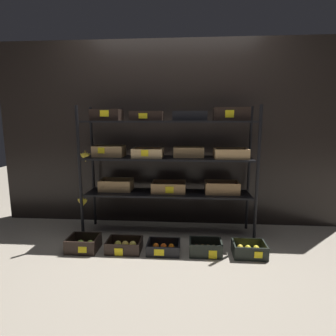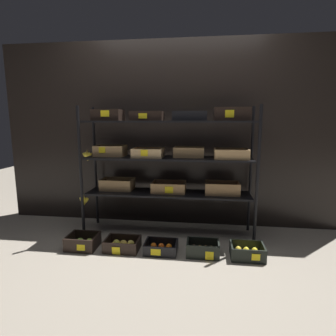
# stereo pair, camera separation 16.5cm
# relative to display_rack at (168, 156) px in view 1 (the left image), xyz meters

# --- Properties ---
(ground_plane) EXTENTS (10.00, 10.00, 0.00)m
(ground_plane) POSITION_rel_display_rack_xyz_m (0.00, -0.01, -0.90)
(ground_plane) COLOR gray
(storefront_wall) EXTENTS (4.26, 0.12, 2.22)m
(storefront_wall) POSITION_rel_display_rack_xyz_m (0.00, 0.39, 0.21)
(storefront_wall) COLOR black
(storefront_wall) RESTS_ON ground_plane
(display_rack) EXTENTS (1.99, 0.44, 1.44)m
(display_rack) POSITION_rel_display_rack_xyz_m (0.00, 0.00, 0.00)
(display_rack) COLOR black
(display_rack) RESTS_ON ground_plane
(crate_ground_apple_green) EXTENTS (0.30, 0.26, 0.14)m
(crate_ground_apple_green) POSITION_rel_display_rack_xyz_m (-0.81, -0.50, -0.85)
(crate_ground_apple_green) COLOR black
(crate_ground_apple_green) RESTS_ON ground_plane
(crate_ground_apple_gold) EXTENTS (0.34, 0.25, 0.12)m
(crate_ground_apple_gold) POSITION_rel_display_rack_xyz_m (-0.40, -0.49, -0.86)
(crate_ground_apple_gold) COLOR black
(crate_ground_apple_gold) RESTS_ON ground_plane
(crate_ground_tangerine) EXTENTS (0.32, 0.25, 0.10)m
(crate_ground_tangerine) POSITION_rel_display_rack_xyz_m (-0.01, -0.49, -0.86)
(crate_ground_tangerine) COLOR black
(crate_ground_tangerine) RESTS_ON ground_plane
(crate_ground_kiwi) EXTENTS (0.31, 0.22, 0.13)m
(crate_ground_kiwi) POSITION_rel_display_rack_xyz_m (0.41, -0.50, -0.85)
(crate_ground_kiwi) COLOR black
(crate_ground_kiwi) RESTS_ON ground_plane
(crate_ground_lemon) EXTENTS (0.31, 0.24, 0.13)m
(crate_ground_lemon) POSITION_rel_display_rack_xyz_m (0.82, -0.50, -0.85)
(crate_ground_lemon) COLOR black
(crate_ground_lemon) RESTS_ON ground_plane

